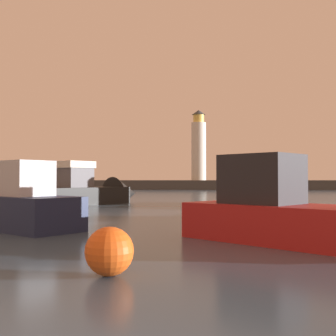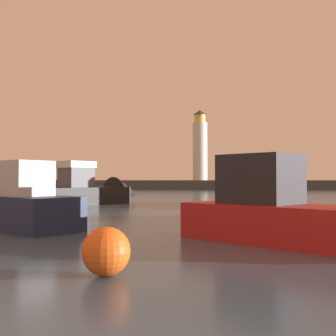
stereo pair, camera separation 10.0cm
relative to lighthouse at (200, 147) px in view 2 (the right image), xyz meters
name	(u,v)px [view 2 (the right image)]	position (x,y,z in m)	size (l,w,h in m)	color
ground_plane	(185,200)	(-1.45, -35.67, -7.46)	(220.00, 220.00, 0.00)	#384C60
breakwater	(192,185)	(-1.45, 0.00, -6.64)	(85.36, 5.07, 1.64)	#423F3D
lighthouse	(200,147)	(0.00, 0.00, 0.00)	(2.53, 2.53, 12.29)	silver
motorboat_1	(98,192)	(-7.70, -42.54, -6.59)	(7.47, 8.73, 3.73)	black
motorboat_2	(272,190)	(4.77, -44.28, -6.35)	(3.42, 8.05, 3.85)	silver
motorboat_4	(325,218)	(3.19, -61.82, -6.68)	(7.48, 6.84, 3.10)	#B21E1E
mooring_buoy	(106,251)	(-1.94, -65.51, -6.99)	(0.93, 0.93, 0.93)	#EA5919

